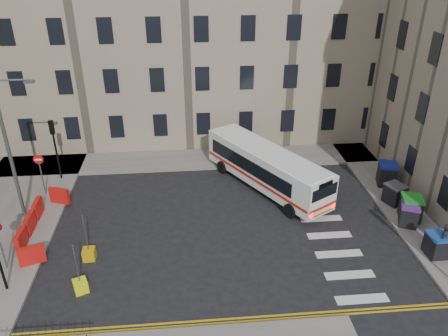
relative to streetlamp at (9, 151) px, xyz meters
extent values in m
plane|color=black|center=(13.00, -2.00, -4.34)|extent=(120.00, 120.00, 0.00)
cube|color=slate|center=(7.00, 6.60, -4.26)|extent=(36.00, 3.20, 0.15)
cube|color=slate|center=(22.00, 2.00, -4.26)|extent=(2.40, 26.00, 0.15)
cube|color=slate|center=(-1.00, -1.00, -4.26)|extent=(6.00, 22.00, 0.15)
cube|color=gray|center=(6.00, 13.50, 3.66)|extent=(38.00, 10.50, 16.00)
cylinder|color=black|center=(1.00, 4.50, -2.59)|extent=(0.12, 0.12, 3.20)
cube|color=black|center=(1.00, 4.50, -0.54)|extent=(0.28, 0.22, 0.90)
cylinder|color=#595B5E|center=(0.00, 0.00, -0.19)|extent=(0.20, 0.20, 8.00)
cylinder|color=#595B5E|center=(0.50, 2.50, -2.99)|extent=(0.08, 0.08, 2.40)
cube|color=red|center=(0.50, 2.50, -1.49)|extent=(0.60, 0.04, 0.60)
cylinder|color=#595B5E|center=(0.50, -4.50, -2.99)|extent=(0.08, 0.08, 2.40)
cube|color=red|center=(0.80, -3.00, -3.69)|extent=(0.25, 1.25, 1.00)
cube|color=red|center=(0.80, -1.50, -3.69)|extent=(0.25, 1.25, 1.00)
cube|color=red|center=(0.80, 0.00, -3.69)|extent=(0.25, 1.25, 1.00)
cube|color=red|center=(1.70, 1.30, -3.69)|extent=(1.26, 0.66, 1.00)
cube|color=red|center=(1.70, -4.30, -3.69)|extent=(1.26, 0.66, 1.00)
cube|color=white|center=(14.43, 2.24, -2.79)|extent=(6.85, 9.49, 2.21)
cube|color=black|center=(13.25, 2.06, -2.61)|extent=(4.01, 6.73, 0.88)
cube|color=black|center=(15.16, 3.19, -2.61)|extent=(4.01, 6.73, 0.88)
cube|color=black|center=(11.95, 6.44, -2.57)|extent=(1.70, 1.04, 0.97)
cube|color=black|center=(16.91, -1.95, -2.35)|extent=(1.70, 1.04, 0.71)
cube|color=red|center=(13.47, 1.67, -3.32)|extent=(4.89, 8.24, 0.16)
cube|color=red|center=(15.39, 2.81, -3.32)|extent=(4.89, 8.24, 0.16)
cube|color=#FF0C0C|center=(16.15, -2.41, -3.54)|extent=(0.19, 0.14, 0.35)
cube|color=#FF0C0C|center=(17.67, -1.51, -3.54)|extent=(0.19, 0.14, 0.35)
cylinder|color=black|center=(11.81, 4.50, -3.89)|extent=(0.66, 0.89, 0.88)
cylinder|color=black|center=(13.72, 5.62, -3.89)|extent=(0.66, 0.89, 0.88)
cylinder|color=black|center=(15.23, -1.29, -3.89)|extent=(0.66, 0.89, 0.88)
cylinder|color=black|center=(17.13, -0.16, -3.89)|extent=(0.66, 0.89, 0.88)
cube|color=black|center=(21.70, -5.47, -3.64)|extent=(0.91, 1.05, 1.09)
cube|color=#1B4897|center=(21.70, -5.47, -3.04)|extent=(0.96, 1.10, 0.11)
cube|color=black|center=(21.58, -2.75, -3.62)|extent=(1.30, 1.37, 1.13)
cube|color=#5D217F|center=(21.58, -2.75, -3.00)|extent=(1.36, 1.44, 0.12)
cube|color=black|center=(21.92, -2.23, -3.55)|extent=(1.33, 1.44, 1.27)
cube|color=#1C8023|center=(21.92, -2.23, -2.86)|extent=(1.39, 1.51, 0.13)
cube|color=black|center=(21.76, -0.54, -3.62)|extent=(1.27, 1.35, 1.12)
cube|color=#3C3C3F|center=(21.76, -0.54, -3.00)|extent=(1.33, 1.41, 0.12)
cube|color=black|center=(22.27, 1.73, -3.53)|extent=(1.39, 1.50, 1.31)
cube|color=navy|center=(22.27, 1.73, -2.81)|extent=(1.46, 1.57, 0.14)
imported|color=black|center=(21.92, -5.56, -3.24)|extent=(0.81, 0.80, 1.89)
cube|color=#CE940B|center=(4.35, -4.02, -4.04)|extent=(0.62, 0.62, 0.60)
cube|color=#EBEF0E|center=(4.37, -6.32, -4.04)|extent=(0.79, 0.79, 0.60)
camera|label=1|loc=(9.50, -21.96, 9.94)|focal=35.00mm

